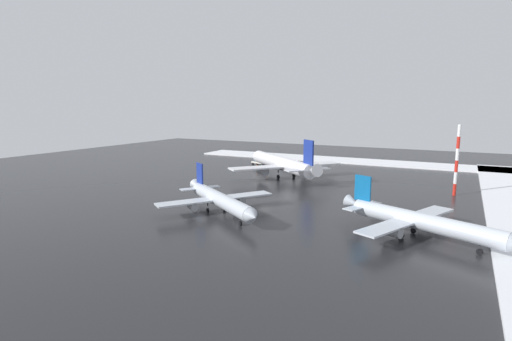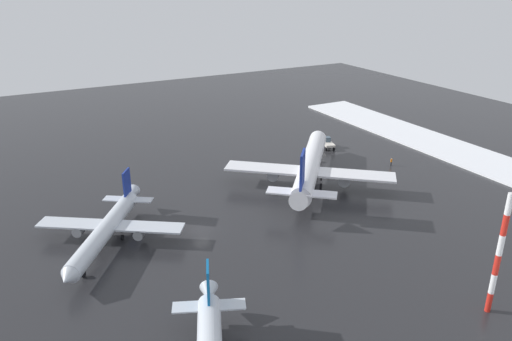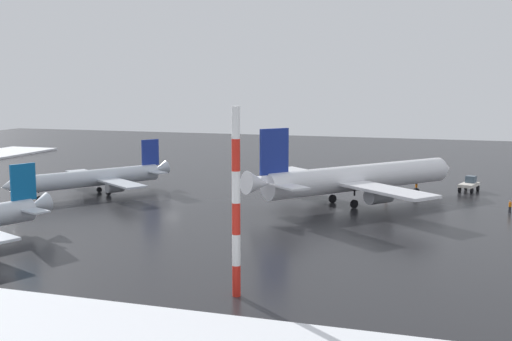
{
  "view_description": "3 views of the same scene",
  "coord_description": "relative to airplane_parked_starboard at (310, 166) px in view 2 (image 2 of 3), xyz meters",
  "views": [
    {
      "loc": [
        -75.89,
        -37.59,
        20.16
      ],
      "look_at": [
        14.88,
        9.93,
        3.36
      ],
      "focal_mm": 28.0,
      "sensor_mm": 36.0,
      "label": 1
    },
    {
      "loc": [
        -26.37,
        -67.7,
        38.95
      ],
      "look_at": [
        15.47,
        9.79,
        4.04
      ],
      "focal_mm": 35.0,
      "sensor_mm": 36.0,
      "label": 2
    },
    {
      "loc": [
        40.45,
        -85.59,
        18.02
      ],
      "look_at": [
        10.3,
        9.25,
        4.04
      ],
      "focal_mm": 45.0,
      "sensor_mm": 36.0,
      "label": 3
    }
  ],
  "objects": [
    {
      "name": "pushback_tug",
      "position": [
        16.14,
        16.21,
        -2.58
      ],
      "size": [
        3.51,
        5.05,
        2.5
      ],
      "rotation": [
        0.0,
        0.0,
        1.26
      ],
      "color": "silver",
      "rests_on": "ground_plane"
    },
    {
      "name": "ground_crew_beside_wing",
      "position": [
        21.26,
        -0.08,
        -2.9
      ],
      "size": [
        0.36,
        0.36,
        1.71
      ],
      "rotation": [
        0.0,
        0.0,
        5.15
      ],
      "color": "black",
      "rests_on": "ground_plane"
    },
    {
      "name": "ground_plane",
      "position": [
        -26.28,
        -7.46,
        -3.87
      ],
      "size": [
        240.0,
        240.0,
        0.0
      ],
      "primitive_type": "plane",
      "color": "#232326"
    },
    {
      "name": "ground_crew_mid_apron",
      "position": [
        3.78,
        6.67,
        -2.9
      ],
      "size": [
        0.36,
        0.36,
        1.71
      ],
      "rotation": [
        0.0,
        0.0,
        2.22
      ],
      "color": "black",
      "rests_on": "ground_plane"
    },
    {
      "name": "ground_crew_by_nose_gear",
      "position": [
        7.93,
        12.32,
        -2.9
      ],
      "size": [
        0.36,
        0.36,
        1.71
      ],
      "rotation": [
        0.0,
        0.0,
        3.21
      ],
      "color": "black",
      "rests_on": "ground_plane"
    },
    {
      "name": "airplane_distant_tail",
      "position": [
        -40.81,
        -5.17,
        -1.14
      ],
      "size": [
        20.92,
        24.34,
        8.26
      ],
      "rotation": [
        0.0,
        0.0,
        4.12
      ],
      "color": "silver",
      "rests_on": "ground_plane"
    },
    {
      "name": "snow_bank_right",
      "position": [
        40.72,
        -7.46,
        -3.62
      ],
      "size": [
        14.0,
        116.0,
        0.49
      ],
      "primitive_type": "cube",
      "color": "white",
      "rests_on": "ground_plane"
    },
    {
      "name": "airplane_parked_starboard",
      "position": [
        0.0,
        0.0,
        0.0
      ],
      "size": [
        29.83,
        32.47,
        11.7
      ],
      "rotation": [
        0.0,
        0.0,
        0.87
      ],
      "color": "white",
      "rests_on": "ground_plane"
    },
    {
      "name": "antenna_mast",
      "position": [
        -3.18,
        -43.9,
        4.12
      ],
      "size": [
        0.7,
        0.7,
        15.98
      ],
      "color": "red",
      "rests_on": "ground_plane"
    }
  ]
}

